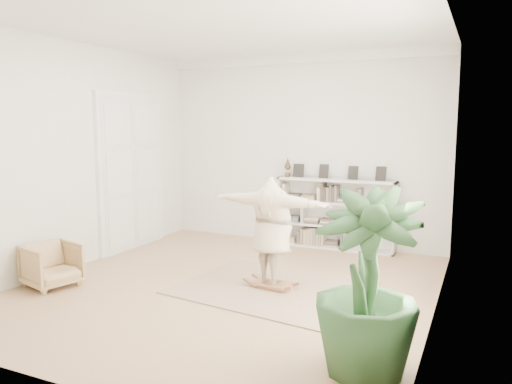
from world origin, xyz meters
TOP-DOWN VIEW (x-y plane):
  - floor at (0.00, 0.00)m, footprint 6.00×6.00m
  - room_shell at (0.00, 2.94)m, footprint 6.00×6.00m
  - doors at (-2.70, 1.30)m, footprint 0.09×1.78m
  - bookshelf at (0.74, 2.82)m, footprint 2.20×0.35m
  - armchair at (-2.30, -1.03)m, footprint 0.84×0.82m
  - rug at (0.59, 0.18)m, footprint 2.73×2.30m
  - rocker_board at (0.59, 0.18)m, footprint 0.57×0.39m
  - person at (0.59, 0.18)m, footprint 1.89×0.73m
  - houseplant at (2.30, -1.66)m, footprint 0.98×0.98m

SIDE VIEW (x-z plane):
  - floor at x=0.00m, z-range 0.00..0.00m
  - rug at x=0.59m, z-range 0.00..0.02m
  - rocker_board at x=0.59m, z-range 0.01..0.13m
  - armchair at x=-2.30m, z-range 0.00..0.62m
  - bookshelf at x=0.74m, z-range -0.18..1.46m
  - houseplant at x=2.30m, z-range 0.00..1.73m
  - person at x=0.59m, z-range 0.13..1.63m
  - doors at x=-2.70m, z-range -0.06..2.86m
  - room_shell at x=0.00m, z-range 0.51..6.51m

